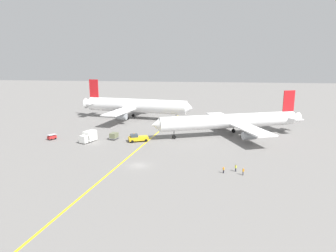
% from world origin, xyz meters
% --- Properties ---
extents(ground_plane, '(600.00, 600.00, 0.00)m').
position_xyz_m(ground_plane, '(0.00, 0.00, 0.00)').
color(ground_plane, slate).
extents(taxiway_stripe, '(12.62, 119.44, 0.01)m').
position_xyz_m(taxiway_stripe, '(-3.70, 10.00, 0.00)').
color(taxiway_stripe, yellow).
rests_on(taxiway_stripe, ground).
extents(airliner_at_gate_left, '(51.03, 45.59, 17.01)m').
position_xyz_m(airliner_at_gate_left, '(-15.45, 59.50, 5.81)').
color(airliner_at_gate_left, white).
rests_on(airliner_at_gate_left, ground).
extents(airliner_being_pushed, '(52.12, 39.45, 15.02)m').
position_xyz_m(airliner_being_pushed, '(24.43, 34.33, 4.99)').
color(airliner_being_pushed, white).
rests_on(airliner_being_pushed, ground).
extents(pushback_tug, '(9.08, 5.28, 2.79)m').
position_xyz_m(pushback_tug, '(-5.46, 21.84, 1.18)').
color(pushback_tug, gold).
rests_on(pushback_tug, ground).
extents(gse_catering_truck_tall, '(4.25, 6.31, 3.50)m').
position_xyz_m(gse_catering_truck_tall, '(-20.78, 19.08, 1.76)').
color(gse_catering_truck_tall, silver).
rests_on(gse_catering_truck_tall, ground).
extents(gse_container_dolly_flat, '(2.70, 3.52, 2.15)m').
position_xyz_m(gse_container_dolly_flat, '(-13.84, 23.40, 1.17)').
color(gse_container_dolly_flat, slate).
rests_on(gse_container_dolly_flat, ground).
extents(gse_baggage_cart_near_cluster, '(2.74, 3.15, 1.71)m').
position_xyz_m(gse_baggage_cart_near_cluster, '(-33.87, 20.19, 0.86)').
color(gse_baggage_cart_near_cluster, red).
rests_on(gse_baggage_cart_near_cluster, ground).
extents(ground_crew_wing_walker_right, '(0.44, 0.39, 1.65)m').
position_xyz_m(ground_crew_wing_walker_right, '(23.54, -0.79, 0.86)').
color(ground_crew_wing_walker_right, black).
rests_on(ground_crew_wing_walker_right, ground).
extents(ground_crew_marshaller_foreground, '(0.44, 0.39, 1.73)m').
position_xyz_m(ground_crew_marshaller_foreground, '(25.01, -2.93, 0.90)').
color(ground_crew_marshaller_foreground, '#4C4C51').
rests_on(ground_crew_marshaller_foreground, ground).
extents(ground_crew_ramp_agent_by_cones, '(0.50, 0.36, 1.56)m').
position_xyz_m(ground_crew_ramp_agent_by_cones, '(20.68, -2.28, 0.81)').
color(ground_crew_ramp_agent_by_cones, black).
rests_on(ground_crew_ramp_agent_by_cones, ground).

